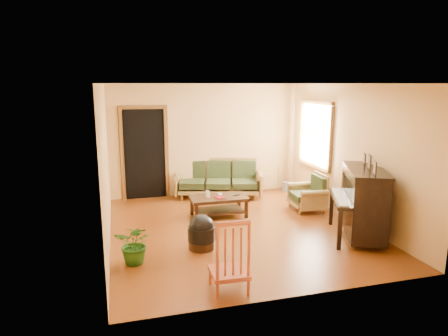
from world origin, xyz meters
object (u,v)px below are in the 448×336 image
object	(u,v)px
coffee_table	(219,206)
red_chair	(229,254)
armchair	(307,192)
piano	(363,204)
potted_plant	(136,244)
sofa	(218,179)
footstool	(202,236)
ceramic_crock	(286,186)

from	to	relation	value
coffee_table	red_chair	distance (m)	2.94
red_chair	armchair	bearing A→B (deg)	49.46
piano	potted_plant	size ratio (longest dim) A/B	2.21
coffee_table	piano	xyz separation A→B (m)	(2.09, -1.74, 0.40)
sofa	red_chair	bearing A→B (deg)	-87.44
sofa	coffee_table	bearing A→B (deg)	-89.10
sofa	footstool	bearing A→B (deg)	-94.35
armchair	red_chair	xyz separation A→B (m)	(-2.50, -2.79, 0.11)
piano	ceramic_crock	xyz separation A→B (m)	(0.01, 3.17, -0.49)
sofa	armchair	distance (m)	2.12
red_chair	potted_plant	distance (m)	1.57
coffee_table	piano	world-z (taller)	piano
piano	armchair	bearing A→B (deg)	120.76
footstool	potted_plant	distance (m)	1.09
piano	ceramic_crock	bearing A→B (deg)	113.75
coffee_table	ceramic_crock	size ratio (longest dim) A/B	4.86
sofa	armchair	size ratio (longest dim) A/B	2.61
armchair	potted_plant	distance (m)	3.97
piano	ceramic_crock	size ratio (longest dim) A/B	5.96
piano	footstool	bearing A→B (deg)	-161.70
sofa	potted_plant	size ratio (longest dim) A/B	3.23
red_chair	potted_plant	world-z (taller)	red_chair
piano	potted_plant	world-z (taller)	piano
red_chair	piano	bearing A→B (deg)	23.92
armchair	potted_plant	world-z (taller)	armchair
red_chair	coffee_table	bearing A→B (deg)	79.33
ceramic_crock	potted_plant	world-z (taller)	potted_plant
sofa	ceramic_crock	world-z (taller)	sofa
sofa	footstool	world-z (taller)	sofa
armchair	potted_plant	size ratio (longest dim) A/B	1.24
armchair	red_chair	distance (m)	3.75
piano	footstool	world-z (taller)	piano
footstool	potted_plant	xyz separation A→B (m)	(-1.05, -0.29, 0.10)
sofa	red_chair	distance (m)	4.35
armchair	ceramic_crock	size ratio (longest dim) A/B	3.34
coffee_table	potted_plant	xyz separation A→B (m)	(-1.71, -1.76, 0.11)
footstool	red_chair	size ratio (longest dim) A/B	0.44
footstool	potted_plant	world-z (taller)	potted_plant
piano	potted_plant	distance (m)	3.81
sofa	armchair	bearing A→B (deg)	-28.13
sofa	piano	xyz separation A→B (m)	(1.74, -3.12, 0.18)
armchair	ceramic_crock	distance (m)	1.55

